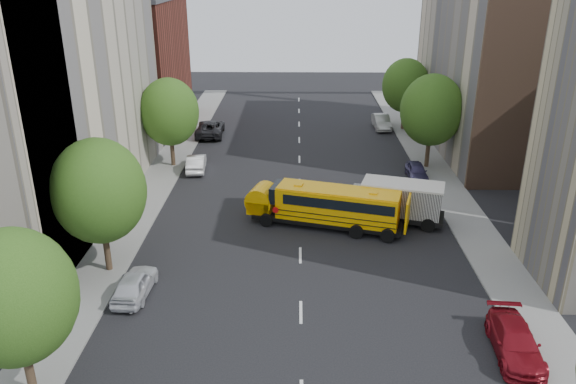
{
  "coord_description": "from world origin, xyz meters",
  "views": [
    {
      "loc": [
        -0.27,
        -32.05,
        16.41
      ],
      "look_at": [
        -0.81,
        2.0,
        2.51
      ],
      "focal_mm": 35.0,
      "sensor_mm": 36.0,
      "label": 1
    }
  ],
  "objects_px": {
    "street_tree_2": "(169,112)",
    "street_tree_5": "(406,86)",
    "street_tree_0": "(14,297)",
    "parked_car_4": "(417,171)",
    "parked_car_1": "(196,163)",
    "parked_car_0": "(135,284)",
    "parked_car_3": "(515,342)",
    "school_bus": "(326,204)",
    "parked_car_5": "(381,122)",
    "street_tree_4": "(432,110)",
    "street_tree_1": "(99,191)",
    "safari_truck": "(395,201)",
    "parked_car_2": "(210,128)"
  },
  "relations": [
    {
      "from": "street_tree_5",
      "to": "safari_truck",
      "type": "distance_m",
      "value": 23.68
    },
    {
      "from": "parked_car_0",
      "to": "parked_car_3",
      "type": "distance_m",
      "value": 18.96
    },
    {
      "from": "street_tree_2",
      "to": "parked_car_1",
      "type": "bearing_deg",
      "value": -25.64
    },
    {
      "from": "street_tree_0",
      "to": "street_tree_4",
      "type": "bearing_deg",
      "value": 51.84
    },
    {
      "from": "safari_truck",
      "to": "parked_car_1",
      "type": "xyz_separation_m",
      "value": [
        -15.25,
        9.96,
        -0.82
      ]
    },
    {
      "from": "street_tree_2",
      "to": "parked_car_3",
      "type": "xyz_separation_m",
      "value": [
        20.6,
        -25.13,
        -4.15
      ]
    },
    {
      "from": "street_tree_2",
      "to": "street_tree_5",
      "type": "distance_m",
      "value": 25.06
    },
    {
      "from": "school_bus",
      "to": "parked_car_5",
      "type": "xyz_separation_m",
      "value": [
        7.08,
        24.22,
        -0.83
      ]
    },
    {
      "from": "street_tree_5",
      "to": "safari_truck",
      "type": "relative_size",
      "value": 1.07
    },
    {
      "from": "street_tree_4",
      "to": "school_bus",
      "type": "height_order",
      "value": "street_tree_4"
    },
    {
      "from": "parked_car_1",
      "to": "parked_car_2",
      "type": "height_order",
      "value": "parked_car_2"
    },
    {
      "from": "street_tree_4",
      "to": "parked_car_4",
      "type": "relative_size",
      "value": 2.18
    },
    {
      "from": "street_tree_0",
      "to": "street_tree_5",
      "type": "xyz_separation_m",
      "value": [
        22.0,
        40.0,
        0.06
      ]
    },
    {
      "from": "parked_car_4",
      "to": "street_tree_1",
      "type": "bearing_deg",
      "value": -142.78
    },
    {
      "from": "street_tree_5",
      "to": "parked_car_1",
      "type": "bearing_deg",
      "value": -146.6
    },
    {
      "from": "street_tree_0",
      "to": "school_bus",
      "type": "relative_size",
      "value": 0.72
    },
    {
      "from": "street_tree_1",
      "to": "safari_truck",
      "type": "distance_m",
      "value": 19.11
    },
    {
      "from": "street_tree_4",
      "to": "school_bus",
      "type": "xyz_separation_m",
      "value": [
        -9.28,
        -11.83,
        -3.5
      ]
    },
    {
      "from": "street_tree_0",
      "to": "parked_car_0",
      "type": "height_order",
      "value": "street_tree_0"
    },
    {
      "from": "street_tree_4",
      "to": "parked_car_1",
      "type": "distance_m",
      "value": 20.31
    },
    {
      "from": "street_tree_5",
      "to": "street_tree_4",
      "type": "bearing_deg",
      "value": -90.0
    },
    {
      "from": "street_tree_4",
      "to": "parked_car_0",
      "type": "xyz_separation_m",
      "value": [
        -19.8,
        -20.54,
        -4.39
      ]
    },
    {
      "from": "parked_car_0",
      "to": "parked_car_4",
      "type": "distance_m",
      "value": 25.66
    },
    {
      "from": "street_tree_0",
      "to": "parked_car_4",
      "type": "bearing_deg",
      "value": 50.89
    },
    {
      "from": "street_tree_0",
      "to": "street_tree_1",
      "type": "xyz_separation_m",
      "value": [
        0.0,
        10.0,
        0.31
      ]
    },
    {
      "from": "street_tree_4",
      "to": "street_tree_5",
      "type": "xyz_separation_m",
      "value": [
        -0.0,
        12.0,
        -0.37
      ]
    },
    {
      "from": "parked_car_2",
      "to": "parked_car_1",
      "type": "bearing_deg",
      "value": 89.21
    },
    {
      "from": "street_tree_5",
      "to": "school_bus",
      "type": "relative_size",
      "value": 0.73
    },
    {
      "from": "street_tree_5",
      "to": "street_tree_2",
      "type": "bearing_deg",
      "value": -151.39
    },
    {
      "from": "safari_truck",
      "to": "parked_car_2",
      "type": "xyz_separation_m",
      "value": [
        -15.59,
        20.46,
        -0.71
      ]
    },
    {
      "from": "street_tree_1",
      "to": "street_tree_2",
      "type": "xyz_separation_m",
      "value": [
        0.0,
        18.0,
        -0.12
      ]
    },
    {
      "from": "street_tree_4",
      "to": "street_tree_5",
      "type": "bearing_deg",
      "value": 90.0
    },
    {
      "from": "street_tree_0",
      "to": "parked_car_1",
      "type": "distance_m",
      "value": 27.32
    },
    {
      "from": "parked_car_0",
      "to": "parked_car_4",
      "type": "height_order",
      "value": "parked_car_0"
    },
    {
      "from": "street_tree_2",
      "to": "parked_car_3",
      "type": "bearing_deg",
      "value": -50.66
    },
    {
      "from": "street_tree_0",
      "to": "parked_car_3",
      "type": "height_order",
      "value": "street_tree_0"
    },
    {
      "from": "school_bus",
      "to": "parked_car_1",
      "type": "relative_size",
      "value": 2.44
    },
    {
      "from": "parked_car_0",
      "to": "parked_car_2",
      "type": "height_order",
      "value": "parked_car_2"
    },
    {
      "from": "street_tree_0",
      "to": "parked_car_5",
      "type": "relative_size",
      "value": 1.65
    },
    {
      "from": "street_tree_4",
      "to": "parked_car_5",
      "type": "distance_m",
      "value": 13.31
    },
    {
      "from": "parked_car_0",
      "to": "safari_truck",
      "type": "bearing_deg",
      "value": -145.15
    },
    {
      "from": "street_tree_2",
      "to": "safari_truck",
      "type": "distance_m",
      "value": 20.91
    },
    {
      "from": "street_tree_5",
      "to": "parked_car_3",
      "type": "relative_size",
      "value": 1.61
    },
    {
      "from": "parked_car_1",
      "to": "street_tree_2",
      "type": "bearing_deg",
      "value": -31.09
    },
    {
      "from": "street_tree_0",
      "to": "parked_car_2",
      "type": "relative_size",
      "value": 1.3
    },
    {
      "from": "street_tree_1",
      "to": "safari_truck",
      "type": "bearing_deg",
      "value": 21.8
    },
    {
      "from": "street_tree_2",
      "to": "parked_car_4",
      "type": "distance_m",
      "value": 21.19
    },
    {
      "from": "parked_car_1",
      "to": "parked_car_4",
      "type": "xyz_separation_m",
      "value": [
        18.4,
        -1.61,
        -0.06
      ]
    },
    {
      "from": "street_tree_1",
      "to": "parked_car_5",
      "type": "relative_size",
      "value": 1.76
    },
    {
      "from": "parked_car_2",
      "to": "street_tree_5",
      "type": "bearing_deg",
      "value": -175.35
    }
  ]
}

